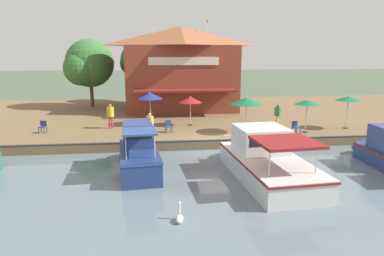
{
  "coord_description": "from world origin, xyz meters",
  "views": [
    {
      "loc": [
        20.73,
        -4.0,
        6.07
      ],
      "look_at": [
        -1.0,
        -1.53,
        1.3
      ],
      "focal_mm": 32.0,
      "sensor_mm": 36.0,
      "label": 1
    }
  ],
  "objects_px": {
    "patio_umbrella_mid_patio_left": "(190,100)",
    "patio_umbrella_mid_patio_right": "(150,96)",
    "motorboat_second_along": "(138,152)",
    "cafe_chair_beside_entrance": "(168,126)",
    "person_near_entrance": "(110,113)",
    "patio_umbrella_back_row": "(307,102)",
    "person_at_quay_edge": "(278,112)",
    "person_mid_patio": "(150,122)",
    "motorboat_far_downstream": "(263,158)",
    "patio_umbrella_near_quay_edge": "(348,99)",
    "tree_behind_restaurant": "(136,61)",
    "patio_umbrella_by_entrance": "(246,101)",
    "cafe_chair_under_first_umbrella": "(296,127)",
    "waterfront_restaurant": "(181,68)",
    "tree_downstream_bank": "(88,65)",
    "cafe_chair_back_row_seat": "(43,126)"
  },
  "relations": [
    {
      "from": "cafe_chair_back_row_seat",
      "to": "patio_umbrella_near_quay_edge",
      "type": "bearing_deg",
      "value": 87.34
    },
    {
      "from": "cafe_chair_beside_entrance",
      "to": "tree_downstream_bank",
      "type": "bearing_deg",
      "value": -149.05
    },
    {
      "from": "person_mid_patio",
      "to": "motorboat_far_downstream",
      "type": "relative_size",
      "value": 0.2
    },
    {
      "from": "person_near_entrance",
      "to": "patio_umbrella_near_quay_edge",
      "type": "bearing_deg",
      "value": 83.47
    },
    {
      "from": "patio_umbrella_by_entrance",
      "to": "tree_behind_restaurant",
      "type": "xyz_separation_m",
      "value": [
        -16.66,
        -8.33,
        2.4
      ]
    },
    {
      "from": "patio_umbrella_mid_patio_left",
      "to": "motorboat_far_downstream",
      "type": "relative_size",
      "value": 0.27
    },
    {
      "from": "patio_umbrella_back_row",
      "to": "patio_umbrella_by_entrance",
      "type": "xyz_separation_m",
      "value": [
        -0.44,
        -4.24,
        0.11
      ]
    },
    {
      "from": "patio_umbrella_mid_patio_left",
      "to": "patio_umbrella_mid_patio_right",
      "type": "distance_m",
      "value": 3.13
    },
    {
      "from": "patio_umbrella_by_entrance",
      "to": "motorboat_far_downstream",
      "type": "bearing_deg",
      "value": -8.14
    },
    {
      "from": "cafe_chair_under_first_umbrella",
      "to": "motorboat_far_downstream",
      "type": "relative_size",
      "value": 0.1
    },
    {
      "from": "patio_umbrella_near_quay_edge",
      "to": "motorboat_far_downstream",
      "type": "distance_m",
      "value": 11.72
    },
    {
      "from": "patio_umbrella_back_row",
      "to": "patio_umbrella_near_quay_edge",
      "type": "relative_size",
      "value": 0.96
    },
    {
      "from": "cafe_chair_beside_entrance",
      "to": "patio_umbrella_by_entrance",
      "type": "bearing_deg",
      "value": 82.5
    },
    {
      "from": "person_near_entrance",
      "to": "tree_behind_restaurant",
      "type": "distance_m",
      "value": 14.65
    },
    {
      "from": "cafe_chair_back_row_seat",
      "to": "motorboat_far_downstream",
      "type": "height_order",
      "value": "motorboat_far_downstream"
    },
    {
      "from": "cafe_chair_under_first_umbrella",
      "to": "person_near_entrance",
      "type": "bearing_deg",
      "value": -103.67
    },
    {
      "from": "patio_umbrella_mid_patio_left",
      "to": "cafe_chair_under_first_umbrella",
      "type": "height_order",
      "value": "patio_umbrella_mid_patio_left"
    },
    {
      "from": "cafe_chair_beside_entrance",
      "to": "patio_umbrella_back_row",
      "type": "bearing_deg",
      "value": 83.16
    },
    {
      "from": "patio_umbrella_back_row",
      "to": "person_at_quay_edge",
      "type": "bearing_deg",
      "value": -152.14
    },
    {
      "from": "person_at_quay_edge",
      "to": "motorboat_far_downstream",
      "type": "bearing_deg",
      "value": -24.32
    },
    {
      "from": "person_near_entrance",
      "to": "patio_umbrella_mid_patio_right",
      "type": "bearing_deg",
      "value": 107.59
    },
    {
      "from": "person_mid_patio",
      "to": "motorboat_second_along",
      "type": "distance_m",
      "value": 4.8
    },
    {
      "from": "patio_umbrella_mid_patio_right",
      "to": "motorboat_second_along",
      "type": "bearing_deg",
      "value": -3.83
    },
    {
      "from": "patio_umbrella_near_quay_edge",
      "to": "person_near_entrance",
      "type": "xyz_separation_m",
      "value": [
        -2.0,
        -17.45,
        -1.07
      ]
    },
    {
      "from": "person_near_entrance",
      "to": "patio_umbrella_mid_patio_left",
      "type": "bearing_deg",
      "value": 93.64
    },
    {
      "from": "patio_umbrella_mid_patio_right",
      "to": "motorboat_far_downstream",
      "type": "relative_size",
      "value": 0.31
    },
    {
      "from": "motorboat_second_along",
      "to": "cafe_chair_beside_entrance",
      "type": "bearing_deg",
      "value": 163.16
    },
    {
      "from": "waterfront_restaurant",
      "to": "patio_umbrella_by_entrance",
      "type": "distance_m",
      "value": 11.88
    },
    {
      "from": "person_near_entrance",
      "to": "patio_umbrella_by_entrance",
      "type": "bearing_deg",
      "value": 75.52
    },
    {
      "from": "patio_umbrella_by_entrance",
      "to": "cafe_chair_under_first_umbrella",
      "type": "distance_m",
      "value": 3.89
    },
    {
      "from": "person_near_entrance",
      "to": "motorboat_second_along",
      "type": "xyz_separation_m",
      "value": [
        7.95,
        2.35,
        -0.8
      ]
    },
    {
      "from": "waterfront_restaurant",
      "to": "person_at_quay_edge",
      "type": "bearing_deg",
      "value": 35.78
    },
    {
      "from": "patio_umbrella_mid_patio_right",
      "to": "person_at_quay_edge",
      "type": "bearing_deg",
      "value": 80.97
    },
    {
      "from": "patio_umbrella_near_quay_edge",
      "to": "cafe_chair_back_row_seat",
      "type": "bearing_deg",
      "value": -92.66
    },
    {
      "from": "patio_umbrella_back_row",
      "to": "tree_behind_restaurant",
      "type": "xyz_separation_m",
      "value": [
        -17.1,
        -12.57,
        2.51
      ]
    },
    {
      "from": "person_at_quay_edge",
      "to": "tree_behind_restaurant",
      "type": "height_order",
      "value": "tree_behind_restaurant"
    },
    {
      "from": "patio_umbrella_back_row",
      "to": "person_mid_patio",
      "type": "bearing_deg",
      "value": -88.42
    },
    {
      "from": "motorboat_far_downstream",
      "to": "patio_umbrella_back_row",
      "type": "bearing_deg",
      "value": 141.3
    },
    {
      "from": "patio_umbrella_mid_patio_left",
      "to": "tree_behind_restaurant",
      "type": "distance_m",
      "value": 14.81
    },
    {
      "from": "patio_umbrella_mid_patio_left",
      "to": "tree_downstream_bank",
      "type": "height_order",
      "value": "tree_downstream_bank"
    },
    {
      "from": "waterfront_restaurant",
      "to": "patio_umbrella_near_quay_edge",
      "type": "xyz_separation_m",
      "value": [
        10.66,
        11.49,
        -1.85
      ]
    },
    {
      "from": "waterfront_restaurant",
      "to": "person_near_entrance",
      "type": "relative_size",
      "value": 5.98
    },
    {
      "from": "patio_umbrella_near_quay_edge",
      "to": "motorboat_far_downstream",
      "type": "xyz_separation_m",
      "value": [
        7.47,
        -8.82,
        -1.95
      ]
    },
    {
      "from": "patio_umbrella_mid_patio_left",
      "to": "patio_umbrella_mid_patio_right",
      "type": "xyz_separation_m",
      "value": [
        -0.55,
        -3.07,
        0.29
      ]
    },
    {
      "from": "patio_umbrella_mid_patio_left",
      "to": "patio_umbrella_by_entrance",
      "type": "bearing_deg",
      "value": 51.54
    },
    {
      "from": "patio_umbrella_near_quay_edge",
      "to": "patio_umbrella_by_entrance",
      "type": "bearing_deg",
      "value": -86.4
    },
    {
      "from": "patio_umbrella_near_quay_edge",
      "to": "person_near_entrance",
      "type": "distance_m",
      "value": 17.6
    },
    {
      "from": "person_near_entrance",
      "to": "motorboat_second_along",
      "type": "relative_size",
      "value": 0.32
    },
    {
      "from": "person_near_entrance",
      "to": "person_mid_patio",
      "type": "xyz_separation_m",
      "value": [
        3.23,
        2.94,
        -0.13
      ]
    },
    {
      "from": "waterfront_restaurant",
      "to": "cafe_chair_beside_entrance",
      "type": "distance_m",
      "value": 11.18
    }
  ]
}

